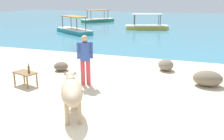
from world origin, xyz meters
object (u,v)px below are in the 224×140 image
at_px(person_standing, 85,56).
at_px(boat_green, 98,19).
at_px(boat_teal, 74,29).
at_px(cow, 72,91).
at_px(bottle, 29,69).
at_px(boat_yellow, 147,26).
at_px(low_bench_table, 25,74).

xyz_separation_m(person_standing, boat_green, (-7.28, 19.16, -0.70)).
bearing_deg(boat_teal, cow, -30.90).
bearing_deg(boat_teal, person_standing, -28.96).
distance_m(bottle, boat_yellow, 15.48).
bearing_deg(bottle, boat_yellow, 87.32).
distance_m(low_bench_table, bottle, 0.24).
relative_size(low_bench_table, boat_yellow, 0.22).
height_order(person_standing, boat_green, person_standing).
bearing_deg(low_bench_table, boat_green, 122.64).
distance_m(person_standing, boat_teal, 12.12).
xyz_separation_m(low_bench_table, person_standing, (1.82, 0.68, 0.58)).
distance_m(boat_teal, boat_yellow, 6.43).
distance_m(cow, boat_green, 22.75).
bearing_deg(bottle, person_standing, 21.58).
bearing_deg(person_standing, boat_yellow, -25.61).
relative_size(low_bench_table, boat_green, 0.24).
distance_m(person_standing, boat_yellow, 14.84).
bearing_deg(cow, bottle, 27.09).
relative_size(person_standing, boat_yellow, 0.42).
xyz_separation_m(cow, boat_teal, (-6.46, 12.77, -0.39)).
xyz_separation_m(cow, person_standing, (-0.64, 2.17, 0.31)).
bearing_deg(boat_teal, bottle, -37.52).
height_order(low_bench_table, person_standing, person_standing).
distance_m(low_bench_table, boat_green, 20.57).
relative_size(cow, boat_yellow, 0.43).
xyz_separation_m(cow, boat_yellow, (-1.59, 16.96, -0.39)).
bearing_deg(boat_green, boat_teal, -133.16).
distance_m(boat_teal, boat_green, 8.68).
xyz_separation_m(boat_yellow, boat_green, (-6.32, 4.37, 0.00)).
xyz_separation_m(bottle, boat_teal, (-4.15, 11.26, -0.31)).
height_order(low_bench_table, bottle, bottle).
bearing_deg(boat_green, low_bench_table, -127.40).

